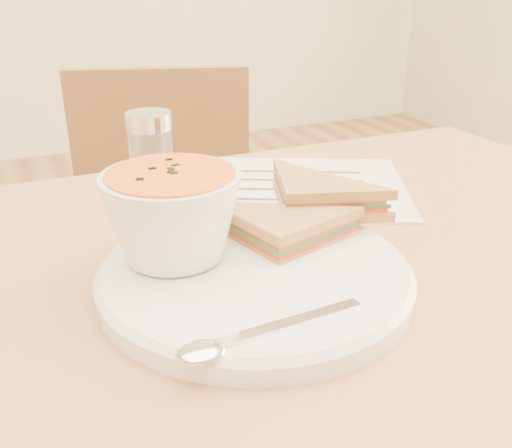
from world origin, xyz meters
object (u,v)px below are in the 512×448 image
soup_bowl (173,220)px  condiment_shaker (151,153)px  chair_far (167,291)px  plate (255,276)px

soup_bowl → condiment_shaker: condiment_shaker is taller
chair_far → plate: bearing=101.4°
plate → condiment_shaker: size_ratio=2.77×
plate → soup_bowl: soup_bowl is taller
plate → condiment_shaker: 0.27m
plate → soup_bowl: size_ratio=2.30×
chair_far → soup_bowl: soup_bowl is taller
soup_bowl → condiment_shaker: 0.23m
chair_far → soup_bowl: bearing=94.5°
chair_far → condiment_shaker: 0.50m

